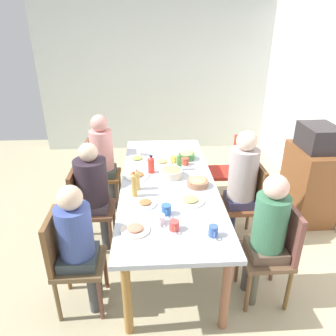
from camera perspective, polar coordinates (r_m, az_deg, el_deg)
The scene contains 36 objects.
ground_plane at distance 3.64m, azimuth 0.00°, elevation -13.04°, with size 6.95×6.95×0.00m, color tan.
wall_left at distance 5.89m, azimuth -1.77°, elevation 15.84°, with size 0.12×4.22×2.60m, color silver.
dining_table at distance 3.26m, azimuth 0.00°, elevation -3.51°, with size 2.43×0.95×0.76m.
chair_0 at distance 4.11m, azimuth -12.65°, elevation -0.50°, with size 0.40×0.40×0.90m.
person_0 at distance 4.01m, azimuth -11.67°, elevation 2.46°, with size 0.30×0.30×1.24m.
chair_1 at distance 3.41m, azimuth -14.57°, elevation -6.38°, with size 0.40×0.40×0.90m.
person_1 at distance 3.29m, azimuth -13.42°, elevation -3.30°, with size 0.33×0.33×1.19m.
chair_2 at distance 3.49m, azimuth 14.19°, elevation -5.52°, with size 0.40×0.40×0.90m.
person_2 at distance 3.35m, azimuth 13.17°, elevation -1.93°, with size 0.30×0.30×1.28m.
chair_3 at distance 4.18m, azimuth 11.09°, elevation 0.09°, with size 0.40×0.40×0.90m.
chair_4 at distance 2.77m, azimuth -17.53°, elevation -15.12°, with size 0.40×0.40×0.90m.
person_4 at distance 2.64m, azimuth -16.04°, elevation -12.23°, with size 0.30×0.30×1.16m.
chair_5 at distance 2.87m, azimuth 18.84°, elevation -13.68°, with size 0.40×0.40×0.90m.
person_5 at distance 2.72m, azimuth 17.59°, elevation -10.61°, with size 0.30×0.30×1.20m.
plate_0 at distance 2.87m, azimuth 4.06°, elevation -5.86°, with size 0.26×0.26×0.04m.
plate_1 at distance 3.73m, azimuth -5.60°, elevation 1.63°, with size 0.23×0.23×0.04m.
plate_2 at distance 2.52m, azimuth -5.97°, elevation -10.94°, with size 0.23×0.23×0.04m.
plate_3 at distance 3.33m, azimuth -5.67°, elevation -1.33°, with size 0.26×0.26×0.04m.
plate_4 at distance 2.83m, azimuth -4.15°, elevation -6.40°, with size 0.20×0.20×0.04m.
plate_5 at distance 3.63m, azimuth -1.08°, elevation 1.08°, with size 0.22×0.22×0.04m.
bowl_0 at distance 3.30m, azimuth 0.55°, elevation -0.75°, with size 0.24×0.24×0.10m.
bowl_1 at distance 3.74m, azimuth 3.40°, elevation 2.31°, with size 0.19×0.19×0.09m.
bowl_2 at distance 3.14m, azimuth 5.40°, elevation -2.57°, with size 0.21×0.21×0.08m.
cup_0 at distance 2.46m, azimuth 8.21°, elevation -11.26°, with size 0.11×0.07×0.09m.
cup_1 at distance 3.58m, azimuth 3.13°, elevation 1.21°, with size 0.12×0.08×0.08m.
cup_2 at distance 3.86m, azimuth -5.06°, elevation 2.93°, with size 0.12×0.09×0.08m.
cup_3 at distance 2.68m, azimuth -0.32°, elevation -7.55°, with size 0.12×0.08×0.09m.
cup_4 at distance 2.50m, azimuth 1.03°, elevation -10.39°, with size 0.12×0.08×0.08m.
cup_5 at distance 2.57m, azimuth -1.54°, elevation -9.26°, with size 0.12×0.08×0.08m.
cup_6 at distance 3.65m, azimuth 0.96°, elevation 1.61°, with size 0.11×0.07×0.07m.
bottle_0 at distance 3.04m, azimuth -5.71°, elevation -2.08°, with size 0.06×0.06×0.23m.
bottle_1 at distance 2.92m, azimuth -6.13°, elevation -3.05°, with size 0.05×0.05×0.25m.
bottle_2 at distance 3.38m, azimuth -3.06°, elevation 0.63°, with size 0.07×0.07×0.20m.
bottle_3 at distance 3.43m, azimuth 2.02°, elevation 1.20°, with size 0.06×0.06×0.21m.
side_cabinet at distance 4.21m, azimuth 24.17°, elevation -2.53°, with size 0.70×0.44×0.90m, color brown.
microwave at distance 3.99m, azimuth 25.64°, elevation 5.00°, with size 0.48×0.36×0.28m, color #262325.
Camera 1 is at (2.86, -0.17, 2.24)m, focal length 33.65 mm.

